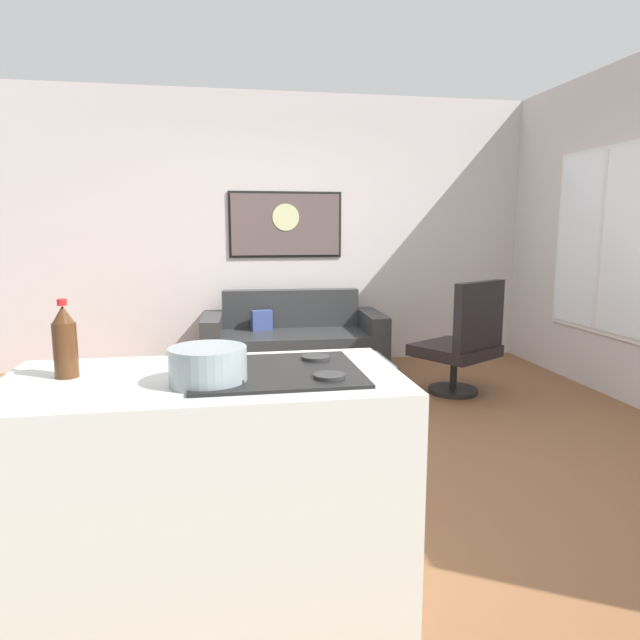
% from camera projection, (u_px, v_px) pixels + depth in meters
% --- Properties ---
extents(ground, '(6.40, 6.40, 0.04)m').
position_uv_depth(ground, '(328.00, 447.00, 3.77)').
color(ground, brown).
extents(back_wall, '(6.40, 0.05, 2.80)m').
position_uv_depth(back_wall, '(285.00, 231.00, 5.89)').
color(back_wall, beige).
rests_on(back_wall, ground).
extents(couch, '(1.78, 0.88, 0.81)m').
position_uv_depth(couch, '(293.00, 346.00, 5.55)').
color(couch, '#2D2E2F').
rests_on(couch, ground).
extents(coffee_table, '(0.90, 0.57, 0.41)m').
position_uv_depth(coffee_table, '(331.00, 365.00, 4.40)').
color(coffee_table, silver).
rests_on(coffee_table, ground).
extents(armchair, '(0.83, 0.82, 1.00)m').
position_uv_depth(armchair, '(464.00, 342.00, 4.81)').
color(armchair, black).
rests_on(armchair, ground).
extents(kitchen_counter, '(1.40, 0.71, 0.94)m').
position_uv_depth(kitchen_counter, '(209.00, 497.00, 2.05)').
color(kitchen_counter, silver).
rests_on(kitchen_counter, ground).
extents(soda_bottle, '(0.08, 0.08, 0.28)m').
position_uv_depth(soda_bottle, '(65.00, 342.00, 1.94)').
color(soda_bottle, '#4D2C17').
rests_on(soda_bottle, kitchen_counter).
extents(mixing_bowl, '(0.26, 0.26, 0.13)m').
position_uv_depth(mixing_bowl, '(208.00, 366.00, 1.87)').
color(mixing_bowl, '#89979D').
rests_on(mixing_bowl, kitchen_counter).
extents(wall_painting, '(1.18, 0.03, 0.68)m').
position_uv_depth(wall_painting, '(286.00, 225.00, 5.84)').
color(wall_painting, black).
extents(window, '(0.03, 1.30, 1.61)m').
position_uv_depth(window, '(602.00, 241.00, 4.87)').
color(window, silver).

